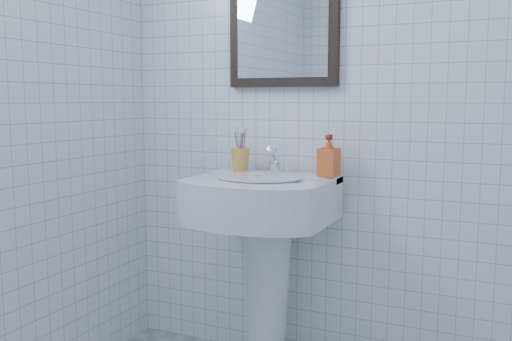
% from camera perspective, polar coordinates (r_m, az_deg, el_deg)
% --- Properties ---
extents(wall_back, '(2.20, 0.02, 2.50)m').
position_cam_1_polar(wall_back, '(2.43, 10.46, 8.52)').
color(wall_back, white).
rests_on(wall_back, ground).
extents(washbasin, '(0.57, 0.42, 0.88)m').
position_cam_1_polar(washbasin, '(2.42, 0.86, -7.19)').
color(washbasin, white).
rests_on(washbasin, ground).
extents(faucet, '(0.05, 0.11, 0.12)m').
position_cam_1_polar(faucet, '(2.45, 1.86, 0.83)').
color(faucet, silver).
rests_on(faucet, washbasin).
extents(toothbrush_cup, '(0.10, 0.10, 0.10)m').
position_cam_1_polar(toothbrush_cup, '(2.52, -1.59, 1.07)').
color(toothbrush_cup, '#EB9F43').
rests_on(toothbrush_cup, washbasin).
extents(soap_dispenser, '(0.09, 0.09, 0.17)m').
position_cam_1_polar(soap_dispenser, '(2.37, 7.30, 1.49)').
color(soap_dispenser, '#DC5115').
rests_on(soap_dispenser, washbasin).
extents(wall_mirror, '(0.50, 0.04, 0.62)m').
position_cam_1_polar(wall_mirror, '(2.55, 2.73, 15.33)').
color(wall_mirror, black).
rests_on(wall_mirror, wall_back).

